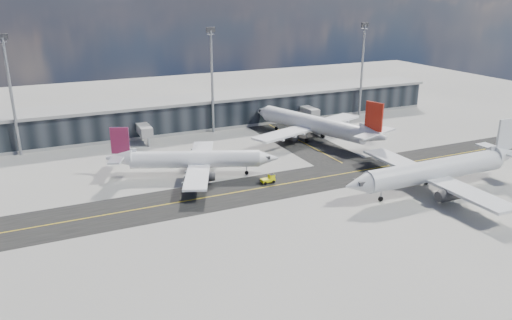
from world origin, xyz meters
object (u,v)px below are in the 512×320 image
object	(u,v)px
airliner_redtail	(314,124)
service_van	(325,129)
baggage_tug	(269,179)
airliner_near	(438,170)
airliner_af	(193,160)

from	to	relation	value
airliner_redtail	service_van	xyz separation A→B (m)	(7.42, 6.43, -3.59)
airliner_redtail	baggage_tug	size ratio (longest dim) A/B	14.42
baggage_tug	airliner_near	bearing A→B (deg)	55.06
airliner_af	baggage_tug	xyz separation A→B (m)	(12.96, -10.96, -2.71)
airliner_near	baggage_tug	distance (m)	33.89
airliner_af	service_van	world-z (taller)	airliner_af
airliner_redtail	baggage_tug	world-z (taller)	airliner_redtail
airliner_af	airliner_redtail	xyz separation A→B (m)	(37.78, 12.37, 0.74)
airliner_af	airliner_redtail	world-z (taller)	airliner_redtail
airliner_near	baggage_tug	size ratio (longest dim) A/B	14.41
baggage_tug	airliner_af	bearing A→B (deg)	-133.91
airliner_near	service_van	xyz separation A→B (m)	(3.41, 47.26, -3.49)
service_van	airliner_af	bearing A→B (deg)	170.58
baggage_tug	service_van	xyz separation A→B (m)	(32.24, 29.76, -0.15)
baggage_tug	airliner_redtail	bearing A→B (deg)	129.56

